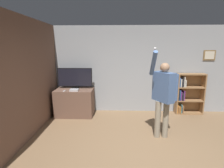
{
  "coord_description": "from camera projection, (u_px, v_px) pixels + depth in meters",
  "views": [
    {
      "loc": [
        -0.58,
        -2.68,
        2.02
      ],
      "look_at": [
        -0.72,
        1.71,
        1.12
      ],
      "focal_mm": 28.0,
      "sensor_mm": 36.0,
      "label": 1
    }
  ],
  "objects": [
    {
      "name": "game_console",
      "position": [
        74.0,
        90.0,
        5.03
      ],
      "size": [
        0.24,
        0.19,
        0.05
      ],
      "color": "silver",
      "rests_on": "tv_ledge"
    },
    {
      "name": "wall_back",
      "position": [
        136.0,
        70.0,
        5.51
      ],
      "size": [
        7.08,
        0.09,
        2.7
      ],
      "color": "#9EA3A8",
      "rests_on": "ground_plane"
    },
    {
      "name": "remote_loose",
      "position": [
        64.0,
        91.0,
        4.99
      ],
      "size": [
        0.04,
        0.14,
        0.02
      ],
      "color": "white",
      "rests_on": "tv_ledge"
    },
    {
      "name": "wall_side_brick",
      "position": [
        35.0,
        77.0,
        4.19
      ],
      "size": [
        0.06,
        4.4,
        2.7
      ],
      "color": "brown",
      "rests_on": "ground_plane"
    },
    {
      "name": "ground_plane",
      "position": [
        150.0,
        168.0,
        3.01
      ],
      "size": [
        14.0,
        14.0,
        0.0
      ],
      "primitive_type": "plane",
      "color": "#846647"
    },
    {
      "name": "person",
      "position": [
        163.0,
        93.0,
        3.85
      ],
      "size": [
        0.63,
        0.59,
        2.03
      ],
      "rotation": [
        0.0,
        0.0,
        -1.02
      ],
      "color": "gray",
      "rests_on": "ground_plane"
    },
    {
      "name": "television",
      "position": [
        75.0,
        78.0,
        5.3
      ],
      "size": [
        1.05,
        0.22,
        0.63
      ],
      "color": "black",
      "rests_on": "tv_ledge"
    },
    {
      "name": "bookshelf",
      "position": [
        187.0,
        94.0,
        5.43
      ],
      "size": [
        0.84,
        0.28,
        1.27
      ],
      "color": "#997047",
      "rests_on": "ground_plane"
    },
    {
      "name": "tv_ledge",
      "position": [
        75.0,
        102.0,
        5.32
      ],
      "size": [
        1.11,
        0.7,
        0.81
      ],
      "color": "brown",
      "rests_on": "ground_plane"
    }
  ]
}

